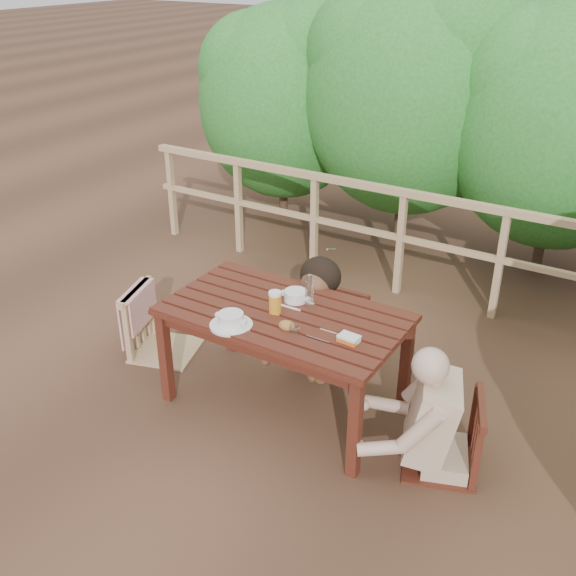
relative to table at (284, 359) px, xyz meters
The scene contains 16 objects.
ground 0.37m from the table, ahead, with size 60.00×60.00×0.00m, color brown.
table is the anchor object (origin of this frame).
chair_left 1.17m from the table, behind, with size 0.50×0.50×1.00m, color tan.
chair_far 0.70m from the table, 92.06° to the left, with size 0.48×0.48×0.97m, color #401910.
chair_right 1.16m from the table, ahead, with size 0.47×0.47×0.94m, color #401910.
woman 0.78m from the table, 92.00° to the left, with size 0.56×0.69×1.40m, color black, non-canonical shape.
diner_right 1.23m from the table, ahead, with size 0.55×0.68×1.37m, color tan, non-canonical shape.
railing 2.00m from the table, 90.00° to the left, with size 5.60×0.10×1.01m, color tan.
hedge_row 3.57m from the table, 82.87° to the left, with size 6.60×1.60×3.80m, color #276A25, non-canonical shape.
soup_near 0.56m from the table, 121.81° to the right, with size 0.28×0.28×0.09m, color white.
soup_far 0.44m from the table, 93.96° to the left, with size 0.26×0.26×0.09m, color silver.
bread_roll 0.46m from the table, 53.60° to the right, with size 0.11×0.08×0.07m, color #97602B.
beer_glass 0.45m from the table, 135.52° to the right, with size 0.09×0.09×0.17m, color orange.
bottle 0.52m from the table, 57.23° to the left, with size 0.06×0.06×0.24m, color silver.
tumbler 0.51m from the table, 45.82° to the right, with size 0.07×0.07×0.08m, color white.
butter_tub 0.68m from the table, 11.95° to the right, with size 0.13×0.09×0.06m, color white.
Camera 1 is at (2.01, -3.22, 2.89)m, focal length 41.14 mm.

